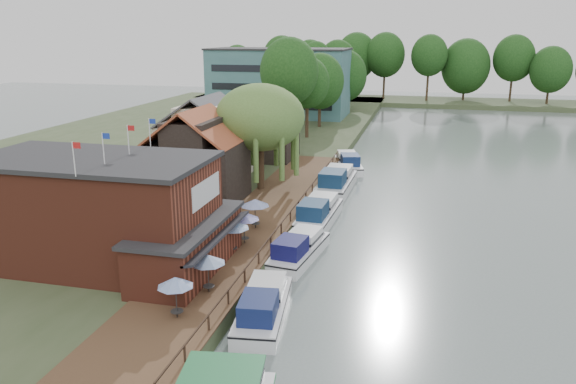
% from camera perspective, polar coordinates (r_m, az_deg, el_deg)
% --- Properties ---
extents(ground, '(260.00, 260.00, 0.00)m').
position_cam_1_polar(ground, '(36.43, 4.71, -10.23)').
color(ground, slate).
rests_on(ground, ground).
extents(land_bank, '(50.00, 140.00, 1.00)m').
position_cam_1_polar(land_bank, '(77.45, -13.30, 3.92)').
color(land_bank, '#384728').
rests_on(land_bank, ground).
extents(quay_deck, '(6.00, 50.00, 0.10)m').
position_cam_1_polar(quay_deck, '(46.75, -2.97, -2.79)').
color(quay_deck, '#47301E').
rests_on(quay_deck, land_bank).
extents(quay_rail, '(0.20, 49.00, 1.00)m').
position_cam_1_polar(quay_rail, '(46.39, 0.39, -2.33)').
color(quay_rail, black).
rests_on(quay_rail, land_bank).
extents(pub, '(20.00, 11.00, 7.30)m').
position_cam_1_polar(pub, '(38.36, -16.50, -2.01)').
color(pub, maroon).
rests_on(pub, land_bank).
extents(hotel_block, '(25.40, 12.40, 12.30)m').
position_cam_1_polar(hotel_block, '(106.21, -0.88, 11.12)').
color(hotel_block, '#38666B').
rests_on(hotel_block, land_bank).
extents(cottage_a, '(8.60, 7.60, 8.50)m').
position_cam_1_polar(cottage_a, '(51.60, -9.23, 3.65)').
color(cottage_a, black).
rests_on(cottage_a, land_bank).
extents(cottage_b, '(9.60, 8.60, 8.50)m').
position_cam_1_polar(cottage_b, '(61.79, -8.20, 5.71)').
color(cottage_b, beige).
rests_on(cottage_b, land_bank).
extents(cottage_c, '(7.60, 7.60, 8.50)m').
position_cam_1_polar(cottage_c, '(68.89, -2.28, 6.90)').
color(cottage_c, black).
rests_on(cottage_c, land_bank).
extents(willow, '(8.60, 8.60, 10.43)m').
position_cam_1_polar(willow, '(54.51, -2.84, 5.52)').
color(willow, '#476B2D').
rests_on(willow, land_bank).
extents(umbrella_0, '(1.99, 1.99, 2.38)m').
position_cam_1_polar(umbrella_0, '(31.30, -11.30, -10.45)').
color(umbrella_0, '#1C489B').
rests_on(umbrella_0, quay_deck).
extents(umbrella_1, '(2.12, 2.12, 2.38)m').
position_cam_1_polar(umbrella_1, '(33.87, -8.11, -8.18)').
color(umbrella_1, navy).
rests_on(umbrella_1, quay_deck).
extents(umbrella_2, '(2.44, 2.44, 2.38)m').
position_cam_1_polar(umbrella_2, '(39.45, -5.68, -4.55)').
color(umbrella_2, navy).
rests_on(umbrella_2, quay_deck).
extents(umbrella_3, '(2.31, 2.31, 2.38)m').
position_cam_1_polar(umbrella_3, '(41.19, -4.48, -3.62)').
color(umbrella_3, navy).
rests_on(umbrella_3, quay_deck).
extents(umbrella_4, '(2.30, 2.30, 2.38)m').
position_cam_1_polar(umbrella_4, '(44.24, -3.35, -2.20)').
color(umbrella_4, navy).
rests_on(umbrella_4, quay_deck).
extents(cruiser_0, '(3.98, 9.26, 2.14)m').
position_cam_1_polar(cruiser_0, '(32.98, -2.52, -11.07)').
color(cruiser_0, silver).
rests_on(cruiser_0, ground).
extents(cruiser_1, '(3.97, 9.18, 2.11)m').
position_cam_1_polar(cruiser_1, '(41.07, 1.06, -5.46)').
color(cruiser_1, white).
rests_on(cruiser_1, ground).
extents(cruiser_2, '(3.58, 9.94, 2.38)m').
position_cam_1_polar(cruiser_2, '(48.87, 3.07, -1.78)').
color(cruiser_2, white).
rests_on(cruiser_2, ground).
extents(cruiser_3, '(3.64, 10.71, 2.61)m').
position_cam_1_polar(cruiser_3, '(58.79, 4.91, 1.36)').
color(cruiser_3, silver).
rests_on(cruiser_3, ground).
extents(cruiser_4, '(5.31, 9.76, 2.23)m').
position_cam_1_polar(cruiser_4, '(68.19, 6.15, 3.19)').
color(cruiser_4, white).
rests_on(cruiser_4, ground).
extents(bank_tree_0, '(8.01, 8.01, 14.51)m').
position_cam_1_polar(bank_tree_0, '(78.52, 0.12, 10.24)').
color(bank_tree_0, '#143811').
rests_on(bank_tree_0, land_bank).
extents(bank_tree_1, '(6.48, 6.48, 11.74)m').
position_cam_1_polar(bank_tree_1, '(82.98, 1.95, 9.57)').
color(bank_tree_1, '#143811').
rests_on(bank_tree_1, land_bank).
extents(bank_tree_2, '(7.85, 7.85, 11.92)m').
position_cam_1_polar(bank_tree_2, '(92.84, 3.25, 10.29)').
color(bank_tree_2, '#143811').
rests_on(bank_tree_2, land_bank).
extents(bank_tree_3, '(8.80, 8.80, 11.93)m').
position_cam_1_polar(bank_tree_3, '(112.65, 5.73, 11.22)').
color(bank_tree_3, '#143811').
rests_on(bank_tree_3, land_bank).
extents(bank_tree_4, '(6.24, 6.24, 13.30)m').
position_cam_1_polar(bank_tree_4, '(122.43, 2.86, 11.97)').
color(bank_tree_4, '#143811').
rests_on(bank_tree_4, land_bank).
extents(bank_tree_5, '(8.16, 8.16, 13.59)m').
position_cam_1_polar(bank_tree_5, '(126.55, 5.05, 12.12)').
color(bank_tree_5, '#143811').
rests_on(bank_tree_5, land_bank).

